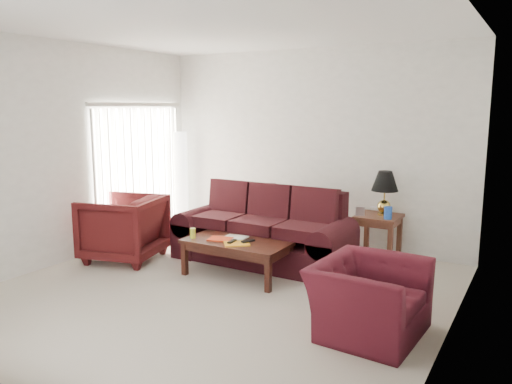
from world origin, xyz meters
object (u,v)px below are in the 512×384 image
(end_table, at_px, (378,237))
(floor_lamp, at_px, (181,180))
(armchair_left, at_px, (124,228))
(coffee_table, at_px, (237,259))
(armchair_right, at_px, (369,298))
(sofa, at_px, (262,227))

(end_table, height_order, floor_lamp, floor_lamp)
(armchair_left, distance_m, coffee_table, 1.77)
(floor_lamp, relative_size, coffee_table, 1.30)
(end_table, relative_size, armchair_right, 0.60)
(sofa, relative_size, coffee_table, 1.84)
(sofa, distance_m, armchair_left, 1.95)
(end_table, bearing_deg, armchair_left, -149.58)
(armchair_left, height_order, armchair_right, armchair_left)
(armchair_left, relative_size, armchair_right, 0.94)
(end_table, bearing_deg, floor_lamp, 179.19)
(floor_lamp, xyz_separation_m, coffee_table, (2.21, -1.67, -0.63))
(sofa, distance_m, end_table, 1.64)
(floor_lamp, relative_size, armchair_left, 1.72)
(coffee_table, bearing_deg, sofa, 84.11)
(armchair_right, bearing_deg, coffee_table, 73.38)
(end_table, height_order, coffee_table, end_table)
(sofa, xyz_separation_m, floor_lamp, (-2.19, 0.97, 0.36))
(armchair_right, height_order, coffee_table, armchair_right)
(floor_lamp, bearing_deg, end_table, -0.81)
(armchair_left, bearing_deg, end_table, 105.97)
(armchair_left, bearing_deg, sofa, 102.58)
(floor_lamp, distance_m, coffee_table, 2.84)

